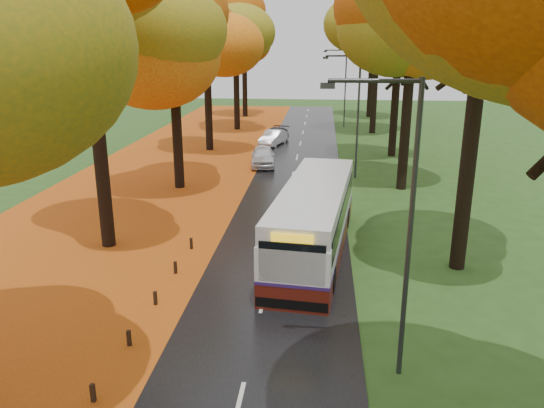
# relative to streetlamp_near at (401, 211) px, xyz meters

# --- Properties ---
(road) EXTENTS (6.50, 90.00, 0.04)m
(road) POSITION_rel_streetlamp_near_xyz_m (-3.95, 17.00, -4.69)
(road) COLOR black
(road) RESTS_ON ground
(centre_line) EXTENTS (0.12, 90.00, 0.01)m
(centre_line) POSITION_rel_streetlamp_near_xyz_m (-3.95, 17.00, -4.67)
(centre_line) COLOR silver
(centre_line) RESTS_ON road
(leaf_verge) EXTENTS (12.00, 90.00, 0.02)m
(leaf_verge) POSITION_rel_streetlamp_near_xyz_m (-12.95, 17.00, -4.70)
(leaf_verge) COLOR #91370D
(leaf_verge) RESTS_ON ground
(leaf_drift) EXTENTS (0.90, 90.00, 0.01)m
(leaf_drift) POSITION_rel_streetlamp_near_xyz_m (-7.00, 17.00, -4.67)
(leaf_drift) COLOR #CD5F15
(leaf_drift) RESTS_ON road
(trees_left) EXTENTS (9.20, 74.00, 13.88)m
(trees_left) POSITION_rel_streetlamp_near_xyz_m (-11.13, 19.06, 4.82)
(trees_left) COLOR black
(trees_left) RESTS_ON ground
(trees_right) EXTENTS (9.30, 74.20, 13.96)m
(trees_right) POSITION_rel_streetlamp_near_xyz_m (3.24, 18.91, 4.98)
(trees_right) COLOR black
(trees_right) RESTS_ON ground
(streetlamp_near) EXTENTS (2.45, 0.18, 8.00)m
(streetlamp_near) POSITION_rel_streetlamp_near_xyz_m (0.00, 0.00, 0.00)
(streetlamp_near) COLOR #333538
(streetlamp_near) RESTS_ON ground
(streetlamp_mid) EXTENTS (2.45, 0.18, 8.00)m
(streetlamp_mid) POSITION_rel_streetlamp_near_xyz_m (0.00, 22.00, 0.00)
(streetlamp_mid) COLOR #333538
(streetlamp_mid) RESTS_ON ground
(streetlamp_far) EXTENTS (2.45, 0.18, 8.00)m
(streetlamp_far) POSITION_rel_streetlamp_near_xyz_m (0.00, 44.00, 0.00)
(streetlamp_far) COLOR #333538
(streetlamp_far) RESTS_ON ground
(bus) EXTENTS (3.80, 11.40, 2.94)m
(bus) POSITION_rel_streetlamp_near_xyz_m (-2.29, 8.56, -3.13)
(bus) COLOR #4D140C
(bus) RESTS_ON road
(car_white) EXTENTS (2.13, 4.35, 1.43)m
(car_white) POSITION_rel_streetlamp_near_xyz_m (-6.30, 24.80, -3.96)
(car_white) COLOR silver
(car_white) RESTS_ON road
(car_silver) EXTENTS (2.37, 4.11, 1.28)m
(car_silver) POSITION_rel_streetlamp_near_xyz_m (-6.30, 32.99, -4.03)
(car_silver) COLOR #ACAEB4
(car_silver) RESTS_ON road
(car_dark) EXTENTS (2.69, 4.58, 1.25)m
(car_dark) POSITION_rel_streetlamp_near_xyz_m (-6.30, 34.39, -4.05)
(car_dark) COLOR black
(car_dark) RESTS_ON road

